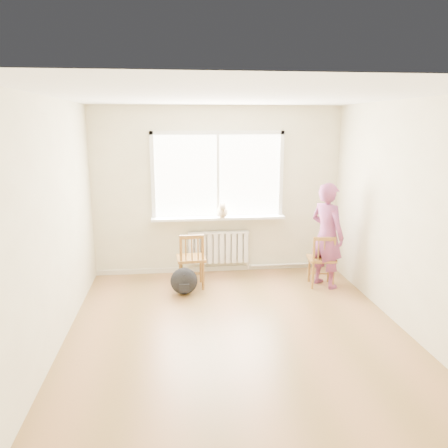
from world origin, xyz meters
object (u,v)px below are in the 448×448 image
object	(u,v)px
person	(327,235)
cat	(222,211)
chair_left	(191,260)
backpack	(184,281)
chair_right	(322,261)

from	to	relation	value
person	cat	bearing A→B (deg)	35.02
person	cat	world-z (taller)	person
chair_left	person	bearing A→B (deg)	173.29
cat	backpack	bearing A→B (deg)	-123.81
chair_right	backpack	bearing A→B (deg)	9.09
cat	chair_right	bearing A→B (deg)	-20.36
chair_right	chair_left	bearing A→B (deg)	2.34
chair_left	person	world-z (taller)	person
backpack	cat	bearing A→B (deg)	50.18
chair_left	chair_right	bearing A→B (deg)	172.25
cat	backpack	size ratio (longest dim) A/B	1.00
person	chair_right	bearing A→B (deg)	84.63
cat	backpack	world-z (taller)	cat
chair_left	backpack	xyz separation A→B (m)	(-0.12, -0.23, -0.23)
chair_right	cat	distance (m)	1.72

